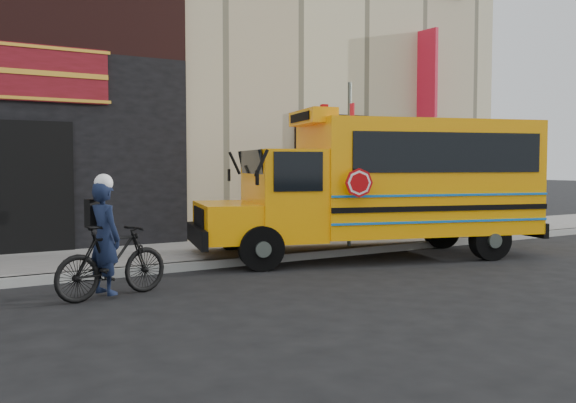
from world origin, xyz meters
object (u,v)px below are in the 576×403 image
Objects in this scene: sign_pole at (350,160)px; bicycle at (112,261)px; school_bus at (387,183)px; cyclist at (105,242)px.

bicycle is (-5.58, -1.85, -1.44)m from sign_pole.
bicycle is (-5.88, -0.99, -0.99)m from school_bus.
sign_pole is at bearing -92.68° from cyclist.
bicycle is at bearing -161.69° from sign_pole.
sign_pole is 6.05m from cyclist.
sign_pole is (-0.29, 0.86, 0.45)m from school_bus.
bicycle is 0.30m from cyclist.
bicycle is at bearing -150.31° from cyclist.
sign_pole is at bearing 108.91° from school_bus.
school_bus is 4.18× the size of bicycle.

